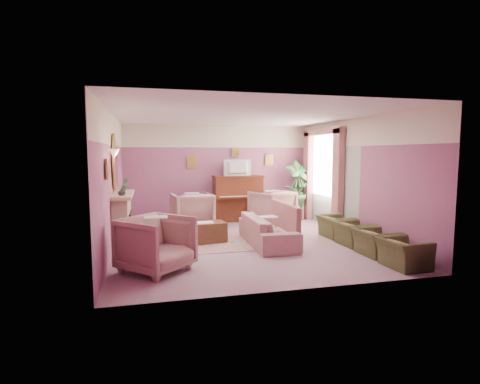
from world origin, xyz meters
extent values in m
cube|color=gray|center=(0.00, 0.00, 0.00)|extent=(5.50, 6.00, 0.01)
cube|color=white|center=(0.00, 0.00, 2.80)|extent=(5.50, 6.00, 0.01)
cube|color=#84517E|center=(0.00, 3.00, 1.40)|extent=(5.50, 0.02, 2.80)
cube|color=#84517E|center=(0.00, -3.00, 1.40)|extent=(5.50, 0.02, 2.80)
cube|color=#84517E|center=(-2.75, 0.00, 1.40)|extent=(0.02, 6.00, 2.80)
cube|color=#84517E|center=(2.75, 0.00, 1.40)|extent=(0.02, 6.00, 2.80)
cube|color=beige|center=(0.00, 2.99, 2.47)|extent=(5.50, 0.01, 0.65)
cube|color=#ADB4A3|center=(2.73, 1.30, 1.07)|extent=(0.01, 3.00, 2.15)
cube|color=tan|center=(-2.59, 0.20, 0.55)|extent=(0.30, 1.40, 1.10)
cube|color=black|center=(-2.49, 0.20, 0.40)|extent=(0.18, 0.72, 0.68)
cube|color=#EF4731|center=(-2.45, 0.20, 0.22)|extent=(0.06, 0.54, 0.10)
cube|color=tan|center=(-2.56, 0.20, 1.12)|extent=(0.40, 1.55, 0.07)
cube|color=tan|center=(-2.39, 0.20, 0.01)|extent=(0.55, 1.50, 0.02)
ellipsoid|color=#AF9242|center=(-2.70, 0.20, 1.80)|extent=(0.04, 0.72, 1.20)
ellipsoid|color=silver|center=(-2.67, 0.20, 1.80)|extent=(0.01, 0.60, 1.06)
cone|color=#FFBE95|center=(-2.62, -0.85, 1.98)|extent=(0.20, 0.20, 0.16)
cube|color=#4E2212|center=(0.50, 2.68, 0.65)|extent=(1.40, 0.60, 1.30)
cube|color=#4E2212|center=(0.50, 2.33, 0.72)|extent=(1.30, 0.12, 0.06)
cube|color=silver|center=(0.50, 2.33, 0.76)|extent=(1.20, 0.08, 0.02)
cube|color=#4E2212|center=(0.50, 2.68, 1.31)|extent=(1.45, 0.65, 0.04)
imported|color=black|center=(0.50, 2.63, 1.60)|extent=(0.80, 0.12, 0.48)
cube|color=#AF9242|center=(-0.80, 2.96, 1.72)|extent=(0.30, 0.03, 0.38)
cube|color=#AF9242|center=(1.55, 2.96, 1.78)|extent=(0.26, 0.03, 0.34)
cube|color=#AF9242|center=(0.50, 2.96, 2.00)|extent=(0.22, 0.03, 0.26)
cube|color=#AF9242|center=(-2.71, -1.20, 1.72)|extent=(0.03, 0.28, 0.36)
cube|color=beige|center=(2.70, 1.55, 1.70)|extent=(0.03, 1.40, 1.80)
cube|color=#AB6261|center=(2.62, 0.63, 1.30)|extent=(0.16, 0.34, 2.60)
cube|color=#AB6261|center=(2.62, 2.47, 1.30)|extent=(0.16, 0.34, 2.60)
cube|color=#AB6261|center=(2.62, 1.55, 2.56)|extent=(0.16, 2.20, 0.16)
imported|color=#327437|center=(-2.55, 0.75, 1.29)|extent=(0.16, 0.16, 0.28)
imported|color=beige|center=(-2.55, -0.30, 1.23)|extent=(0.16, 0.16, 0.16)
cube|color=#A5746B|center=(-0.85, 0.11, 0.01)|extent=(2.52, 1.83, 0.01)
cube|color=#54331D|center=(-0.88, 0.19, 0.23)|extent=(1.06, 0.64, 0.45)
cube|color=white|center=(-0.83, 0.19, 0.46)|extent=(0.35, 0.28, 0.01)
imported|color=tan|center=(0.47, -0.26, 0.43)|extent=(0.70, 2.11, 0.85)
cube|color=#AB6261|center=(0.87, -0.26, 0.60)|extent=(0.11, 1.60, 0.59)
imported|color=tan|center=(-0.93, 1.90, 0.52)|extent=(1.00, 1.00, 1.04)
imported|color=tan|center=(1.33, 1.98, 0.52)|extent=(1.00, 1.00, 1.04)
imported|color=tan|center=(-1.93, -1.64, 0.52)|extent=(1.00, 1.00, 1.04)
imported|color=#434723|center=(2.25, -2.45, 0.34)|extent=(0.55, 0.78, 0.68)
imported|color=#434723|center=(2.25, -1.63, 0.34)|extent=(0.55, 0.78, 0.68)
imported|color=#434723|center=(2.25, -0.81, 0.34)|extent=(0.55, 0.78, 0.68)
imported|color=#434723|center=(2.25, 0.01, 0.34)|extent=(0.55, 0.78, 0.68)
cylinder|color=silver|center=(2.27, 2.56, 0.35)|extent=(0.52, 0.52, 0.70)
imported|color=#327437|center=(2.27, 2.56, 0.87)|extent=(0.30, 0.30, 0.34)
imported|color=#327437|center=(2.39, 2.46, 0.84)|extent=(0.16, 0.16, 0.28)
cylinder|color=#926448|center=(2.29, 2.43, 0.17)|extent=(0.34, 0.34, 0.34)
imported|color=#327437|center=(2.29, 2.43, 1.06)|extent=(0.76, 0.76, 1.44)
camera|label=1|loc=(-2.02, -7.94, 1.99)|focal=28.00mm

